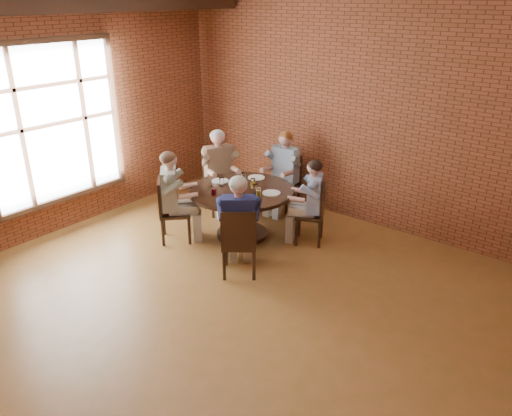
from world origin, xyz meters
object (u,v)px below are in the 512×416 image
Objects in this scene: diner_b at (283,173)px; diner_d at (174,197)px; chair_c at (218,180)px; smartphone at (249,201)px; dining_table at (242,203)px; chair_a at (315,212)px; diner_c at (220,172)px; chair_e at (239,240)px; chair_b at (286,181)px; diner_a at (310,202)px; diner_e at (239,226)px; chair_d at (169,208)px.

diner_b reaches higher than diner_d.
smartphone is at bearing -92.86° from chair_c.
smartphone is (0.39, -0.30, 0.23)m from dining_table.
chair_a is 6.79× the size of smartphone.
diner_c is 2.12m from chair_e.
diner_b reaches higher than smartphone.
diner_d is at bearing -110.60° from chair_b.
smartphone is (-0.51, -0.75, 0.13)m from diner_a.
dining_table is 1.13× the size of diner_d.
diner_b is at bearing -148.51° from chair_a.
diner_d reaches higher than diner_a.
diner_b reaches higher than chair_c.
chair_c is (-1.91, 0.02, 0.03)m from chair_a.
diner_b is 1.01× the size of diner_e.
diner_b is at bearing 115.88° from smartphone.
smartphone is at bearing -101.25° from diner_e.
diner_a reaches higher than chair_a.
diner_b is 2.21m from chair_e.
chair_b reaches higher than smartphone.
chair_c is at bearing -78.49° from diner_e.
diner_a is at bearing -99.68° from chair_d.
chair_b is at bearing -108.71° from diner_e.
chair_e is (0.79, -2.05, -0.17)m from diner_b.
diner_a is 1.39m from chair_e.
diner_e is at bearing -72.57° from diner_b.
diner_d is (-1.65, -1.19, 0.19)m from chair_a.
diner_b is 2.12m from diner_e.
diner_c is at bearing -139.53° from chair_b.
chair_e is (-0.24, -1.41, 0.02)m from chair_a.
diner_a is (-0.07, -0.03, 0.14)m from chair_a.
diner_b reaches higher than chair_a.
diner_a is at bearing 64.08° from smartphone.
chair_c is at bearing 157.15° from smartphone.
chair_a reaches higher than dining_table.
diner_d is 1.44m from chair_e.
dining_table is at bearing -90.00° from diner_d.
chair_d is at bearing -41.89° from diner_e.
dining_table is 11.62× the size of smartphone.
smartphone is (-0.34, 0.63, 0.24)m from chair_e.
chair_c is at bearing -143.99° from chair_b.
smartphone reaches higher than dining_table.
diner_a reaches higher than chair_c.
chair_e is (0.73, -0.93, -0.02)m from dining_table.
diner_c is at bearing -115.81° from chair_a.
diner_d is 10.25× the size of smartphone.
diner_a is 2.05m from chair_d.
diner_c is at bearing -116.87° from diner_a.
dining_table is 1.10m from diner_e.
diner_b reaches higher than diner_a.
chair_d is (-0.68, -1.90, -0.17)m from diner_b.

